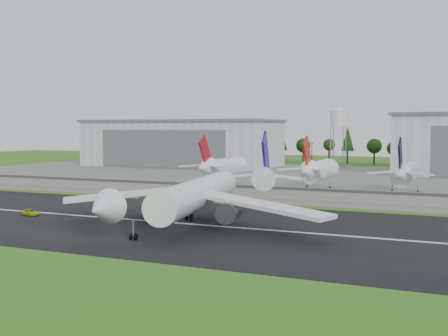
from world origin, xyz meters
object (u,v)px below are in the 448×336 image
at_px(ground_vehicle, 30,212).
at_px(parked_jet_red_b, 317,170).
at_px(main_airliner, 197,200).
at_px(parked_jet_navy, 405,174).
at_px(parked_jet_red_a, 221,167).

distance_m(ground_vehicle, parked_jet_red_b, 83.82).
bearing_deg(ground_vehicle, main_airliner, -69.27).
bearing_deg(parked_jet_red_b, parked_jet_navy, -0.06).
height_order(ground_vehicle, parked_jet_red_a, parked_jet_red_a).
bearing_deg(ground_vehicle, parked_jet_navy, -29.25).
relative_size(parked_jet_red_b, parked_jet_navy, 1.00).
height_order(ground_vehicle, parked_jet_red_b, parked_jet_red_b).
distance_m(main_airliner, parked_jet_navy, 74.02).
bearing_deg(main_airliner, parked_jet_red_a, -80.25).
bearing_deg(parked_jet_red_a, ground_vehicle, -100.78).
height_order(parked_jet_red_a, parked_jet_red_b, parked_jet_red_a).
xyz_separation_m(main_airliner, ground_vehicle, (-38.24, -3.57, -4.13)).
bearing_deg(parked_jet_red_b, main_airliner, -95.63).
relative_size(parked_jet_red_a, parked_jet_red_b, 1.00).
relative_size(main_airliner, parked_jet_red_b, 1.89).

